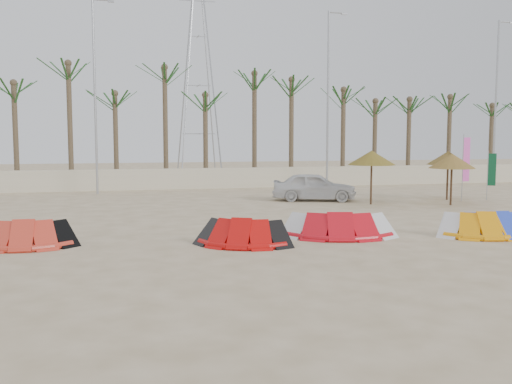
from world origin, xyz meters
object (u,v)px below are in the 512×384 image
object	(u,v)px
kite_red_mid	(240,231)
parasol_mid	(452,161)
kite_red_left	(26,233)
parasol_right	(448,158)
car	(314,187)
kite_blue	(487,222)
kite_red_right	(335,223)
parasol_left	(372,158)
kite_orange	(479,224)

from	to	relation	value
kite_red_mid	parasol_mid	bearing A→B (deg)	31.91
kite_red_left	parasol_right	distance (m)	21.24
parasol_mid	car	bearing A→B (deg)	149.27
kite_blue	parasol_right	distance (m)	11.08
kite_red_right	parasol_mid	distance (m)	11.03
parasol_mid	parasol_right	world-z (taller)	parasol_right
kite_red_right	parasol_left	xyz separation A→B (m)	(4.99, 7.94, 1.85)
parasol_mid	kite_blue	bearing A→B (deg)	-114.58
parasol_right	kite_orange	bearing A→B (deg)	-116.96
kite_red_left	kite_red_right	bearing A→B (deg)	-2.89
kite_red_mid	car	size ratio (longest dim) A/B	0.78
kite_red_left	kite_red_right	world-z (taller)	same
parasol_left	car	distance (m)	3.43
kite_orange	parasol_left	distance (m)	9.29
kite_red_right	kite_red_mid	bearing A→B (deg)	-167.90
parasol_left	parasol_mid	xyz separation A→B (m)	(3.59, -1.22, -0.14)
kite_red_mid	parasol_right	xyz separation A→B (m)	(13.11, 9.62, 1.77)
parasol_right	kite_red_right	bearing A→B (deg)	-137.58
parasol_mid	parasol_right	distance (m)	2.47
kite_red_right	kite_blue	size ratio (longest dim) A/B	1.05
kite_red_right	parasol_left	size ratio (longest dim) A/B	1.47
kite_red_mid	kite_red_right	world-z (taller)	same
parasol_right	car	distance (m)	7.16
kite_blue	parasol_left	xyz separation A→B (m)	(-0.07, 8.92, 1.85)
kite_blue	car	size ratio (longest dim) A/B	0.86
kite_orange	kite_red_left	bearing A→B (deg)	173.45
parasol_left	kite_orange	bearing A→B (deg)	-92.27
kite_orange	parasol_right	bearing A→B (deg)	63.04
parasol_mid	parasol_left	bearing A→B (deg)	161.18
kite_red_right	car	distance (m)	10.52
parasol_left	parasol_mid	bearing A→B (deg)	-18.82
kite_red_left	parasol_left	xyz separation A→B (m)	(14.67, 7.45, 1.85)
parasol_left	parasol_right	size ratio (longest dim) A/B	1.03
kite_blue	kite_red_mid	bearing A→B (deg)	178.24
kite_red_mid	parasol_mid	world-z (taller)	parasol_mid
kite_red_left	parasol_mid	xyz separation A→B (m)	(18.26, 6.23, 1.71)
kite_orange	parasol_mid	xyz separation A→B (m)	(3.95, 7.87, 1.71)
kite_red_right	kite_blue	world-z (taller)	same
kite_red_left	kite_orange	size ratio (longest dim) A/B	0.94
kite_red_mid	kite_orange	distance (m)	8.01
kite_red_right	kite_orange	world-z (taller)	same
kite_red_right	parasol_left	bearing A→B (deg)	57.87
parasol_mid	kite_red_mid	bearing A→B (deg)	-148.09
parasol_right	kite_red_mid	bearing A→B (deg)	-143.73
kite_red_mid	kite_red_right	distance (m)	3.45
kite_orange	car	xyz separation A→B (m)	(-1.79, 11.28, 0.31)
kite_red_left	kite_red_mid	xyz separation A→B (m)	(6.31, -1.21, -0.00)
kite_red_right	parasol_mid	bearing A→B (deg)	38.07
kite_red_right	parasol_mid	xyz separation A→B (m)	(8.58, 6.72, 1.70)
parasol_right	parasol_mid	bearing A→B (deg)	-118.08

